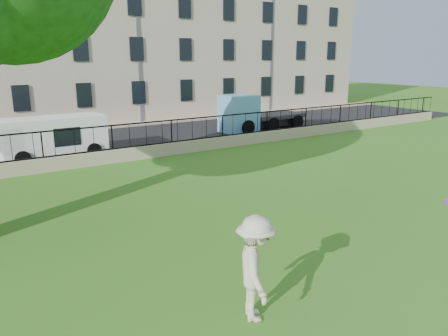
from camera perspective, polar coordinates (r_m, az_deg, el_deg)
ground at (r=10.70m, az=8.78°, el=-12.06°), size 120.00×120.00×0.00m
retaining_wall at (r=20.57m, az=-14.26°, el=1.53°), size 50.00×0.40×0.60m
iron_railing at (r=20.40m, az=-14.41°, el=3.87°), size 50.00×0.05×1.13m
street at (r=25.03m, az=-17.88°, el=2.84°), size 60.00×9.00×0.01m
sidewalk at (r=29.99m, az=-20.69°, el=4.55°), size 60.00×1.40×0.12m
building_row at (r=35.23m, az=-23.99°, el=16.82°), size 56.40×10.40×13.80m
man at (r=8.16m, az=4.15°, el=-12.94°), size 1.25×1.49×2.00m
white_van at (r=22.18m, az=-21.36°, el=3.70°), size 4.71×1.91×1.96m
blue_truck at (r=28.86m, az=4.89°, el=7.32°), size 5.65×2.03×2.36m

